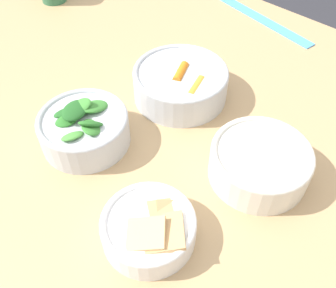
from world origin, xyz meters
The scene contains 7 objects.
ground_plane centered at (0.00, 0.00, 0.00)m, with size 10.00×10.00×0.00m, color #2D2D33.
dining_table centered at (0.00, 0.00, 0.64)m, with size 1.23×1.07×0.74m.
bowl_carrots centered at (0.00, 0.10, 0.77)m, with size 0.18×0.18×0.06m.
bowl_greens centered at (-0.04, -0.10, 0.77)m, with size 0.15×0.15×0.08m.
bowl_beans_hotdog centered at (0.22, 0.04, 0.77)m, with size 0.16×0.16×0.06m.
bowl_cookies centered at (0.17, -0.16, 0.76)m, with size 0.13×0.13×0.05m.
ruler centered at (-0.06, 0.45, 0.74)m, with size 0.33×0.08×0.00m.
Camera 1 is at (0.37, -0.33, 1.22)m, focal length 40.00 mm.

